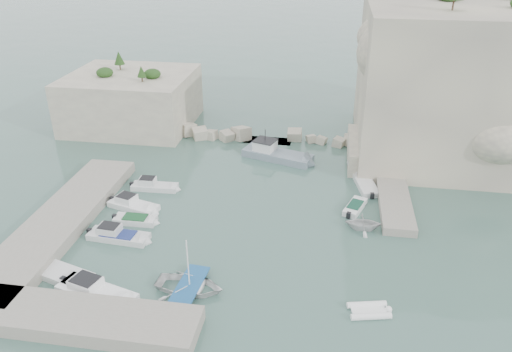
# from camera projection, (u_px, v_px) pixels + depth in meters

# --- Properties ---
(ground) EXTENTS (400.00, 400.00, 0.00)m
(ground) POSITION_uv_depth(u_px,v_px,m) (246.00, 236.00, 44.15)
(ground) COLOR #44665C
(ground) RESTS_ON ground
(cliff_east) EXTENTS (26.00, 22.00, 17.00)m
(cliff_east) POSITION_uv_depth(u_px,v_px,m) (476.00, 82.00, 57.39)
(cliff_east) COLOR beige
(cliff_east) RESTS_ON ground
(cliff_terrace) EXTENTS (8.00, 10.00, 2.50)m
(cliff_terrace) POSITION_uv_depth(u_px,v_px,m) (383.00, 151.00, 57.65)
(cliff_terrace) COLOR beige
(cliff_terrace) RESTS_ON ground
(outcrop_west) EXTENTS (16.00, 14.00, 7.00)m
(outcrop_west) POSITION_uv_depth(u_px,v_px,m) (132.00, 100.00, 67.37)
(outcrop_west) COLOR beige
(outcrop_west) RESTS_ON ground
(quay_west) EXTENTS (5.00, 24.00, 1.10)m
(quay_west) POSITION_uv_depth(u_px,v_px,m) (60.00, 221.00, 45.37)
(quay_west) COLOR #9E9689
(quay_west) RESTS_ON ground
(quay_south) EXTENTS (18.00, 4.00, 1.10)m
(quay_south) POSITION_uv_depth(u_px,v_px,m) (71.00, 318.00, 34.27)
(quay_south) COLOR #9E9689
(quay_south) RESTS_ON ground
(ledge_east) EXTENTS (3.00, 16.00, 0.80)m
(ledge_east) POSITION_uv_depth(u_px,v_px,m) (392.00, 190.00, 50.91)
(ledge_east) COLOR #9E9689
(ledge_east) RESTS_ON ground
(breakwater) EXTENTS (28.00, 3.00, 1.40)m
(breakwater) POSITION_uv_depth(u_px,v_px,m) (268.00, 135.00, 63.36)
(breakwater) COLOR beige
(breakwater) RESTS_ON ground
(motorboat_a) EXTENTS (5.27, 1.73, 1.40)m
(motorboat_a) POSITION_uv_depth(u_px,v_px,m) (155.00, 189.00, 52.00)
(motorboat_a) COLOR silver
(motorboat_a) RESTS_ON ground
(motorboat_b) EXTENTS (5.84, 3.31, 1.40)m
(motorboat_b) POSITION_uv_depth(u_px,v_px,m) (134.00, 208.00, 48.51)
(motorboat_b) COLOR white
(motorboat_b) RESTS_ON ground
(motorboat_c) EXTENTS (4.27, 1.58, 0.70)m
(motorboat_c) POSITION_uv_depth(u_px,v_px,m) (136.00, 222.00, 46.23)
(motorboat_c) COLOR silver
(motorboat_c) RESTS_ON ground
(motorboat_d) EXTENTS (6.05, 2.19, 1.40)m
(motorboat_d) POSITION_uv_depth(u_px,v_px,m) (119.00, 239.00, 43.77)
(motorboat_d) COLOR silver
(motorboat_d) RESTS_ON ground
(motorboat_e) EXTENTS (5.33, 3.38, 0.70)m
(motorboat_e) POSITION_uv_depth(u_px,v_px,m) (66.00, 278.00, 38.92)
(motorboat_e) COLOR silver
(motorboat_e) RESTS_ON ground
(motorboat_f) EXTENTS (7.21, 3.89, 1.40)m
(motorboat_f) POSITION_uv_depth(u_px,v_px,m) (97.00, 296.00, 37.08)
(motorboat_f) COLOR white
(motorboat_f) RESTS_ON ground
(rowboat) EXTENTS (5.50, 4.14, 1.08)m
(rowboat) POSITION_uv_depth(u_px,v_px,m) (190.00, 290.00, 37.68)
(rowboat) COLOR silver
(rowboat) RESTS_ON ground
(inflatable_dinghy) EXTENTS (3.41, 2.18, 0.44)m
(inflatable_dinghy) POSITION_uv_depth(u_px,v_px,m) (369.00, 312.00, 35.51)
(inflatable_dinghy) COLOR white
(inflatable_dinghy) RESTS_ON ground
(tender_east_a) EXTENTS (3.23, 2.80, 1.69)m
(tender_east_a) POSITION_uv_depth(u_px,v_px,m) (363.00, 229.00, 45.15)
(tender_east_a) COLOR silver
(tender_east_a) RESTS_ON ground
(tender_east_b) EXTENTS (2.61, 4.18, 0.70)m
(tender_east_b) POSITION_uv_depth(u_px,v_px,m) (355.00, 210.00, 48.30)
(tender_east_b) COLOR white
(tender_east_b) RESTS_ON ground
(tender_east_c) EXTENTS (2.87, 5.65, 0.70)m
(tender_east_c) POSITION_uv_depth(u_px,v_px,m) (365.00, 187.00, 52.45)
(tender_east_c) COLOR silver
(tender_east_c) RESTS_ON ground
(tender_east_d) EXTENTS (4.75, 1.99, 1.80)m
(tender_east_d) POSITION_uv_depth(u_px,v_px,m) (367.00, 174.00, 55.14)
(tender_east_d) COLOR silver
(tender_east_d) RESTS_ON ground
(work_boat) EXTENTS (9.44, 5.34, 2.20)m
(work_boat) POSITION_uv_depth(u_px,v_px,m) (278.00, 159.00, 58.74)
(work_boat) COLOR slate
(work_boat) RESTS_ON ground
(rowboat_mast) EXTENTS (0.10, 0.10, 4.20)m
(rowboat_mast) POSITION_uv_depth(u_px,v_px,m) (188.00, 262.00, 36.49)
(rowboat_mast) COLOR white
(rowboat_mast) RESTS_ON rowboat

